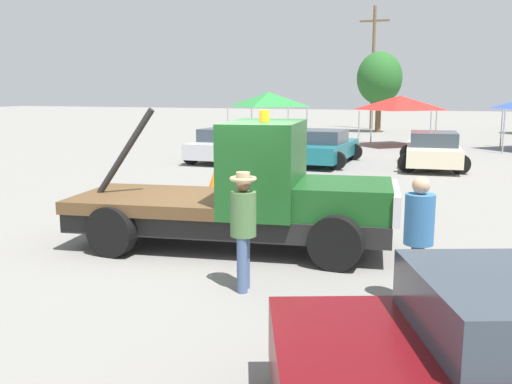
{
  "coord_description": "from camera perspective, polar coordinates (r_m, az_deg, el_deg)",
  "views": [
    {
      "loc": [
        4.12,
        -9.2,
        2.8
      ],
      "look_at": [
        0.5,
        0.0,
        1.05
      ],
      "focal_mm": 40.0,
      "sensor_mm": 36.0,
      "label": 1
    }
  ],
  "objects": [
    {
      "name": "ground_plane",
      "position": [
        10.47,
        -2.56,
        -5.5
      ],
      "size": [
        160.0,
        160.0,
        0.0
      ],
      "primitive_type": "plane",
      "color": "gray"
    },
    {
      "name": "canopy_tent_green",
      "position": [
        31.05,
        1.28,
        9.26
      ],
      "size": [
        3.41,
        3.41,
        2.79
      ],
      "color": "#9E9EA3",
      "rests_on": "ground"
    },
    {
      "name": "utility_pole",
      "position": [
        44.53,
        11.63,
        12.36
      ],
      "size": [
        2.2,
        0.24,
        9.04
      ],
      "color": "brown",
      "rests_on": "ground"
    },
    {
      "name": "canopy_tent_red",
      "position": [
        30.52,
        14.18,
        8.64
      ],
      "size": [
        3.52,
        3.52,
        2.6
      ],
      "color": "#9E9EA3",
      "rests_on": "ground"
    },
    {
      "name": "tow_truck",
      "position": [
        10.17,
        -0.63,
        -0.38
      ],
      "size": [
        6.04,
        2.98,
        2.51
      ],
      "rotation": [
        0.0,
        0.0,
        0.17
      ],
      "color": "black",
      "rests_on": "ground"
    },
    {
      "name": "tree_center",
      "position": [
        40.79,
        12.24,
        11.05
      ],
      "size": [
        3.08,
        3.08,
        5.51
      ],
      "color": "brown",
      "rests_on": "ground"
    },
    {
      "name": "parked_car_silver",
      "position": [
        23.25,
        -2.98,
        4.7
      ],
      "size": [
        2.55,
        4.37,
        1.34
      ],
      "rotation": [
        0.0,
        0.0,
        1.6
      ],
      "color": "#B7B7BC",
      "rests_on": "ground"
    },
    {
      "name": "parked_car_teal",
      "position": [
        22.45,
        6.73,
        4.46
      ],
      "size": [
        2.52,
        4.85,
        1.34
      ],
      "rotation": [
        0.0,
        0.0,
        1.59
      ],
      "color": "#196670",
      "rests_on": "ground"
    },
    {
      "name": "traffic_cone",
      "position": [
        16.45,
        -4.21,
        1.09
      ],
      "size": [
        0.4,
        0.4,
        0.55
      ],
      "color": "black",
      "rests_on": "ground"
    },
    {
      "name": "person_at_hood",
      "position": [
        7.98,
        -1.28,
        -2.97
      ],
      "size": [
        0.38,
        0.38,
        1.7
      ],
      "rotation": [
        0.0,
        0.0,
        0.21
      ],
      "color": "#475B84",
      "rests_on": "ground"
    },
    {
      "name": "parked_car_cream",
      "position": [
        22.24,
        17.27,
        4.02
      ],
      "size": [
        2.78,
        5.01,
        1.34
      ],
      "rotation": [
        0.0,
        0.0,
        1.68
      ],
      "color": "beige",
      "rests_on": "ground"
    },
    {
      "name": "person_near_truck",
      "position": [
        7.7,
        15.96,
        -3.89
      ],
      "size": [
        0.38,
        0.38,
        1.73
      ],
      "rotation": [
        0.0,
        0.0,
        3.18
      ],
      "color": "#38383D",
      "rests_on": "ground"
    }
  ]
}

